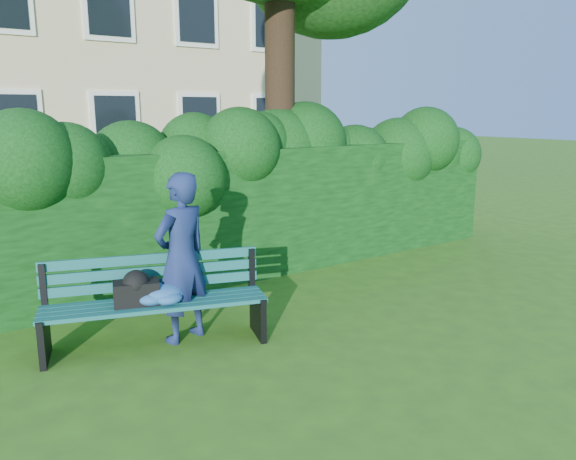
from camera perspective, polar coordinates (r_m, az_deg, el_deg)
ground at (r=6.35m, az=3.18°, el=-9.34°), size 80.00×80.00×0.00m
hedge at (r=7.88m, az=-6.76°, el=1.64°), size 10.00×1.00×1.80m
park_bench at (r=5.74m, az=-13.47°, el=-6.71°), size 2.23×1.20×0.89m
man_reading at (r=5.74m, az=-10.75°, el=-2.80°), size 0.72×0.57×1.73m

